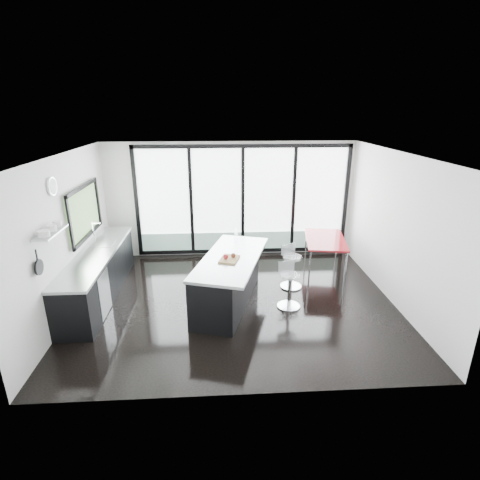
{
  "coord_description": "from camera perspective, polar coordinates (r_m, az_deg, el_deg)",
  "views": [
    {
      "loc": [
        -0.32,
        -6.42,
        3.57
      ],
      "look_at": [
        0.1,
        0.3,
        1.15
      ],
      "focal_mm": 28.0,
      "sensor_mm": 36.0,
      "label": 1
    }
  ],
  "objects": [
    {
      "name": "floor",
      "position": [
        7.35,
        -0.64,
        -9.28
      ],
      "size": [
        6.0,
        5.0,
        0.0
      ],
      "primitive_type": "cube",
      "color": "black",
      "rests_on": "ground"
    },
    {
      "name": "ceiling",
      "position": [
        6.48,
        -0.74,
        12.94
      ],
      "size": [
        6.0,
        5.0,
        0.0
      ],
      "primitive_type": "cube",
      "color": "white",
      "rests_on": "wall_back"
    },
    {
      "name": "wall_back",
      "position": [
        9.2,
        0.23,
        5.29
      ],
      "size": [
        6.0,
        0.09,
        2.8
      ],
      "color": "silver",
      "rests_on": "ground"
    },
    {
      "name": "wall_front",
      "position": [
        4.49,
        0.95,
        -9.11
      ],
      "size": [
        6.0,
        0.0,
        2.8
      ],
      "primitive_type": "cube",
      "color": "silver",
      "rests_on": "ground"
    },
    {
      "name": "wall_left",
      "position": [
        7.48,
        -24.24,
        2.41
      ],
      "size": [
        0.26,
        5.0,
        2.8
      ],
      "color": "silver",
      "rests_on": "ground"
    },
    {
      "name": "wall_right",
      "position": [
        7.55,
        22.72,
        1.48
      ],
      "size": [
        0.0,
        5.0,
        2.8
      ],
      "primitive_type": "cube",
      "color": "silver",
      "rests_on": "ground"
    },
    {
      "name": "counter_cabinets",
      "position": [
        7.85,
        -20.76,
        -4.89
      ],
      "size": [
        0.69,
        3.24,
        1.36
      ],
      "color": "black",
      "rests_on": "floor"
    },
    {
      "name": "island",
      "position": [
        7.1,
        -1.89,
        -5.99
      ],
      "size": [
        1.61,
        2.52,
        1.24
      ],
      "color": "black",
      "rests_on": "floor"
    },
    {
      "name": "bar_stool_near",
      "position": [
        7.06,
        7.51,
        -7.67
      ],
      "size": [
        0.54,
        0.54,
        0.68
      ],
      "primitive_type": "cylinder",
      "rotation": [
        0.0,
        0.0,
        0.33
      ],
      "color": "silver",
      "rests_on": "floor"
    },
    {
      "name": "bar_stool_far",
      "position": [
        7.81,
        7.86,
        -4.79
      ],
      "size": [
        0.58,
        0.58,
        0.7
      ],
      "primitive_type": "cylinder",
      "rotation": [
        0.0,
        0.0,
        0.43
      ],
      "color": "silver",
      "rests_on": "floor"
    },
    {
      "name": "red_table",
      "position": [
        8.67,
        12.69,
        -2.25
      ],
      "size": [
        1.07,
        1.59,
        0.79
      ],
      "primitive_type": "cube",
      "rotation": [
        0.0,
        0.0,
        -0.17
      ],
      "color": "#A61C23",
      "rests_on": "floor"
    }
  ]
}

